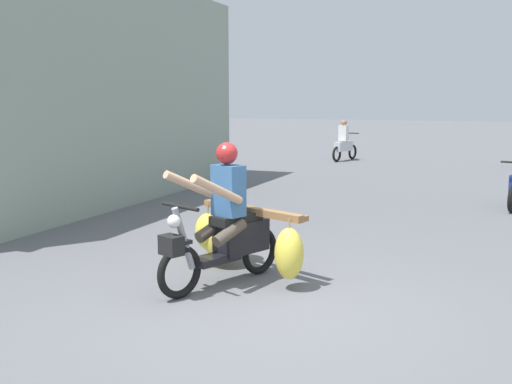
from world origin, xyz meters
TOP-DOWN VIEW (x-y plane):
  - ground_plane at (0.00, 0.00)m, footprint 120.00×120.00m
  - motorbike_main_loaded at (-0.85, 0.96)m, footprint 1.68×2.04m
  - motorbike_distant_far_ahead at (-2.68, 14.49)m, footprint 0.65×1.58m
  - shopfront_building at (-6.26, 4.57)m, footprint 3.53×9.42m

SIDE VIEW (x-z plane):
  - ground_plane at x=0.00m, z-range 0.00..0.00m
  - motorbike_main_loaded at x=-0.85m, z-range -0.28..1.30m
  - motorbike_distant_far_ahead at x=-2.68m, z-range -0.13..1.27m
  - shopfront_building at x=-6.26m, z-range 0.00..4.44m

